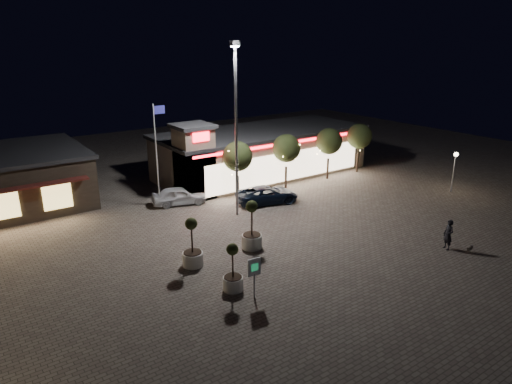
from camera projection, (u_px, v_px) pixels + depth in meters
ground at (282, 262)px, 26.79m from camera, size 90.00×90.00×0.00m
retail_building at (259, 152)px, 43.55m from camera, size 20.40×8.40×6.10m
floodlight_pole at (236, 121)px, 31.87m from camera, size 0.60×0.40×12.38m
flagpole at (157, 147)px, 34.36m from camera, size 0.95×0.10×8.00m
lamp_post_east at (455, 164)px, 38.44m from camera, size 0.36×0.36×3.48m
string_tree_a at (237, 157)px, 36.39m from camera, size 2.42×2.42×4.79m
string_tree_b at (286, 148)px, 39.11m from camera, size 2.42×2.42×4.79m
string_tree_c at (329, 141)px, 41.82m from camera, size 2.42×2.42×4.79m
string_tree_d at (359, 136)px, 44.00m from camera, size 2.42×2.42×4.79m
pickup_truck at (267, 195)px, 36.33m from camera, size 5.41×3.49×1.39m
white_sedan at (179, 196)px, 36.01m from camera, size 4.53×2.79×1.44m
pedestrian at (448, 235)px, 28.17m from camera, size 0.64×0.80×1.93m
dog at (470, 248)px, 28.00m from camera, size 0.50×0.20×0.27m
planter_left at (193, 251)px, 26.13m from camera, size 1.20×1.20×2.95m
planter_mid at (233, 276)px, 23.61m from camera, size 1.07×1.07×2.62m
planter_right at (252, 233)px, 28.37m from camera, size 1.28×1.28×3.14m
valet_sign at (254, 270)px, 22.65m from camera, size 0.72×0.13×2.18m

